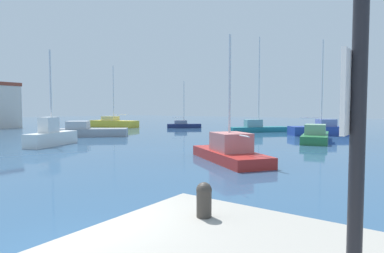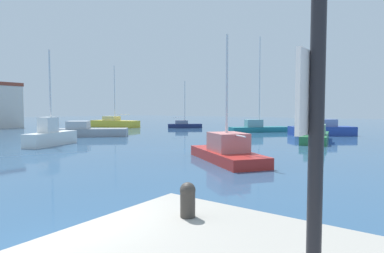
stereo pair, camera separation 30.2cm
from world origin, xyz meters
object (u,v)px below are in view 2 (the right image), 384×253
sailboat_red_distant_east (227,151)px  sailboat_blue_center_channel (322,130)px  mooring_bollard (188,198)px  motorboat_green_outer_mooring (315,136)px  sailboat_yellow_distant_north (115,123)px  sailboat_teal_mid_harbor (258,127)px  sailboat_white_far_right (51,136)px  sailboat_navy_far_left (184,125)px  motorboat_grey_near_pier (87,131)px

sailboat_red_distant_east → sailboat_blue_center_channel: size_ratio=0.67×
mooring_bollard → motorboat_green_outer_mooring: mooring_bollard is taller
sailboat_red_distant_east → sailboat_yellow_distant_north: size_ratio=0.72×
mooring_bollard → sailboat_teal_mid_harbor: sailboat_teal_mid_harbor is taller
sailboat_red_distant_east → sailboat_teal_mid_harbor: bearing=20.0°
sailboat_teal_mid_harbor → motorboat_green_outer_mooring: size_ratio=1.48×
sailboat_white_far_right → sailboat_blue_center_channel: bearing=-33.5°
sailboat_yellow_distant_north → mooring_bollard: bearing=-128.8°
mooring_bollard → sailboat_yellow_distant_north: (27.48, 34.18, -0.69)m
sailboat_yellow_distant_north → motorboat_green_outer_mooring: size_ratio=1.21×
sailboat_yellow_distant_north → sailboat_teal_mid_harbor: size_ratio=0.82×
mooring_bollard → sailboat_red_distant_east: bearing=26.6°
mooring_bollard → motorboat_green_outer_mooring: size_ratio=0.07×
mooring_bollard → sailboat_red_distant_east: (10.32, 5.16, -0.77)m
sailboat_blue_center_channel → sailboat_navy_far_left: sailboat_blue_center_channel is taller
sailboat_white_far_right → motorboat_green_outer_mooring: sailboat_white_far_right is taller
sailboat_white_far_right → sailboat_navy_far_left: size_ratio=1.06×
sailboat_teal_mid_harbor → sailboat_blue_center_channel: size_ratio=1.14×
sailboat_white_far_right → sailboat_teal_mid_harbor: sailboat_teal_mid_harbor is taller
motorboat_grey_near_pier → sailboat_teal_mid_harbor: bearing=-35.9°
sailboat_yellow_distant_north → sailboat_white_far_right: bearing=-141.4°
sailboat_white_far_right → mooring_bollard: bearing=-114.6°
motorboat_grey_near_pier → motorboat_green_outer_mooring: bearing=-67.9°
sailboat_red_distant_east → motorboat_grey_near_pier: 19.35m
sailboat_yellow_distant_north → motorboat_green_outer_mooring: sailboat_yellow_distant_north is taller
sailboat_red_distant_east → mooring_bollard: bearing=-153.4°
mooring_bollard → sailboat_navy_far_left: (32.04, 24.56, -0.85)m
sailboat_yellow_distant_north → sailboat_red_distant_east: bearing=-120.6°
sailboat_navy_far_left → motorboat_green_outer_mooring: 22.25m
sailboat_navy_far_left → motorboat_grey_near_pier: 16.83m
sailboat_navy_far_left → motorboat_grey_near_pier: sailboat_navy_far_left is taller
mooring_bollard → motorboat_green_outer_mooring: bearing=10.1°
sailboat_yellow_distant_north → sailboat_navy_far_left: bearing=-64.6°
motorboat_grey_near_pier → sailboat_white_far_right: bearing=-144.3°
sailboat_navy_far_left → motorboat_green_outer_mooring: (-8.79, -20.44, 0.03)m
sailboat_red_distant_east → motorboat_green_outer_mooring: sailboat_red_distant_east is taller
mooring_bollard → motorboat_grey_near_pier: mooring_bollard is taller
motorboat_green_outer_mooring → sailboat_teal_mid_harbor: bearing=48.4°
mooring_bollard → sailboat_teal_mid_harbor: size_ratio=0.05×
sailboat_white_far_right → motorboat_grey_near_pier: 7.88m
sailboat_blue_center_channel → sailboat_navy_far_left: size_ratio=1.46×
sailboat_red_distant_east → sailboat_blue_center_channel: sailboat_blue_center_channel is taller
sailboat_red_distant_east → motorboat_grey_near_pier: bearing=75.3°
sailboat_teal_mid_harbor → motorboat_green_outer_mooring: bearing=-131.6°
sailboat_yellow_distant_north → sailboat_blue_center_channel: size_ratio=0.94×
sailboat_red_distant_east → motorboat_grey_near_pier: sailboat_red_distant_east is taller
sailboat_red_distant_east → sailboat_teal_mid_harbor: (20.47, 7.46, -0.01)m
sailboat_teal_mid_harbor → sailboat_blue_center_channel: bearing=-95.7°
sailboat_teal_mid_harbor → sailboat_navy_far_left: 12.01m
sailboat_teal_mid_harbor → sailboat_blue_center_channel: sailboat_teal_mid_harbor is taller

